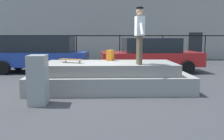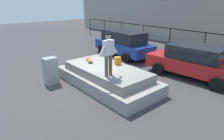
% 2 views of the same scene
% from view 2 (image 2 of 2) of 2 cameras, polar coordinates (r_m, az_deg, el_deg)
% --- Properties ---
extents(ground_plane, '(60.00, 60.00, 0.00)m').
position_cam_2_polar(ground_plane, '(9.53, -4.46, -3.68)').
color(ground_plane, '#38383A').
extents(concrete_ledge, '(5.11, 2.40, 0.89)m').
position_cam_2_polar(concrete_ledge, '(9.08, -1.66, -2.09)').
color(concrete_ledge, gray).
rests_on(concrete_ledge, ground_plane).
extents(skateboarder, '(0.27, 0.95, 1.70)m').
position_cam_2_polar(skateboarder, '(7.61, -1.06, 5.28)').
color(skateboarder, brown).
rests_on(skateboarder, concrete_ledge).
extents(skateboard, '(0.81, 0.51, 0.12)m').
position_cam_2_polar(skateboard, '(9.80, -6.58, 3.06)').
color(skateboard, brown).
rests_on(skateboard, concrete_ledge).
extents(backpack, '(0.29, 0.33, 0.37)m').
position_cam_2_polar(backpack, '(9.24, 1.64, 2.70)').
color(backpack, orange).
rests_on(backpack, concrete_ledge).
extents(car_blue_hatchback_near, '(4.65, 2.25, 1.75)m').
position_cam_2_polar(car_blue_hatchback_near, '(13.97, 3.32, 7.85)').
color(car_blue_hatchback_near, navy).
rests_on(car_blue_hatchback_near, ground_plane).
extents(car_red_sedan_mid, '(4.86, 2.49, 1.65)m').
position_cam_2_polar(car_red_sedan_mid, '(10.84, 22.97, 2.42)').
color(car_red_sedan_mid, '#B21E1E').
rests_on(car_red_sedan_mid, ground_plane).
extents(utility_box, '(0.45, 0.61, 1.27)m').
position_cam_2_polar(utility_box, '(9.64, -17.34, -0.24)').
color(utility_box, gray).
rests_on(utility_box, ground_plane).
extents(fence_row, '(24.06, 0.06, 1.80)m').
position_cam_2_polar(fence_row, '(15.05, 20.74, 8.95)').
color(fence_row, black).
rests_on(fence_row, ground_plane).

